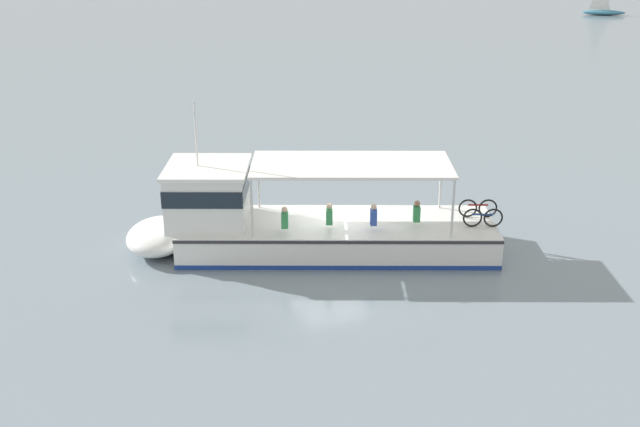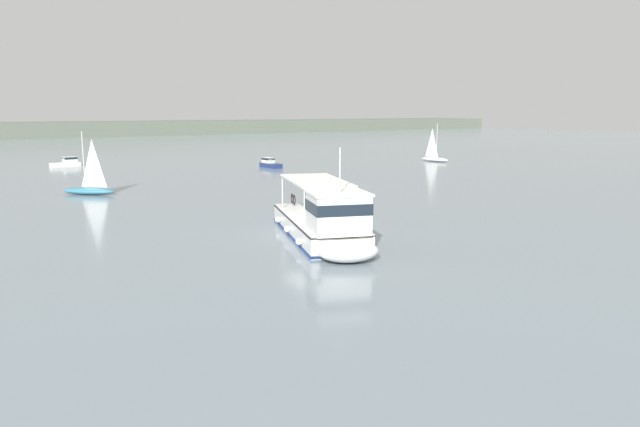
{
  "view_description": "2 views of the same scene",
  "coord_description": "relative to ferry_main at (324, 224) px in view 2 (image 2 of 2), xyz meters",
  "views": [
    {
      "loc": [
        22.77,
        -10.21,
        10.99
      ],
      "look_at": [
        0.36,
        -0.54,
        1.4
      ],
      "focal_mm": 42.94,
      "sensor_mm": 36.0,
      "label": 1
    },
    {
      "loc": [
        -19.3,
        -26.44,
        6.99
      ],
      "look_at": [
        0.36,
        -0.54,
        1.4
      ],
      "focal_mm": 33.2,
      "sensor_mm": 36.0,
      "label": 2
    }
  ],
  "objects": [
    {
      "name": "sailboat_far_right",
      "position": [
        45.18,
        32.75,
        -0.47
      ],
      "size": [
        1.51,
        4.83,
        5.4
      ],
      "color": "white",
      "rests_on": "ground"
    },
    {
      "name": "motorboat_horizon_east",
      "position": [
        0.92,
        55.93,
        -0.47
      ],
      "size": [
        3.71,
        1.65,
        1.26
      ],
      "color": "white",
      "rests_on": "ground"
    },
    {
      "name": "motorboat_near_starboard",
      "position": [
        21.27,
        39.04,
        -0.47
      ],
      "size": [
        1.39,
        3.63,
        1.26
      ],
      "color": "navy",
      "rests_on": "ground"
    },
    {
      "name": "ground_plane",
      "position": [
        0.04,
        1.47,
        -1.02
      ],
      "size": [
        400.0,
        400.0,
        0.0
      ],
      "primitive_type": "plane",
      "color": "gray"
    },
    {
      "name": "sailboat_far_left",
      "position": [
        -4.63,
        27.11,
        -0.47
      ],
      "size": [
        4.24,
        4.51,
        5.4
      ],
      "color": "teal",
      "rests_on": "ground"
    },
    {
      "name": "ferry_main",
      "position": [
        0.0,
        0.0,
        0.0
      ],
      "size": [
        7.92,
        12.88,
        5.32
      ],
      "color": "white",
      "rests_on": "ground"
    }
  ]
}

